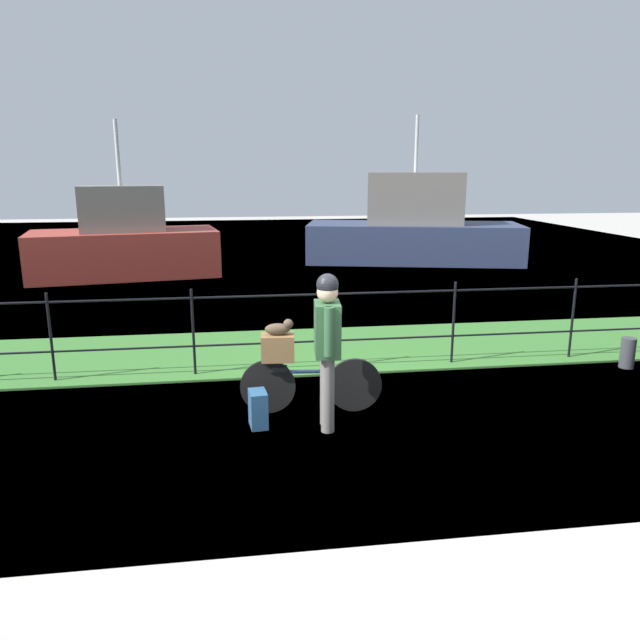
{
  "coord_description": "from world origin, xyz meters",
  "views": [
    {
      "loc": [
        -1.24,
        -6.03,
        2.71
      ],
      "look_at": [
        -0.2,
        1.2,
        0.9
      ],
      "focal_mm": 34.2,
      "sensor_mm": 36.0,
      "label": 1
    }
  ],
  "objects_px": {
    "backpack_on_paving": "(258,409)",
    "moored_boat_mid": "(413,230)",
    "bicycle_main": "(310,384)",
    "moored_boat_near": "(124,243)",
    "wooden_crate": "(278,348)",
    "terrier_dog": "(280,328)",
    "mooring_bollard": "(628,353)",
    "cyclist_person": "(327,338)"
  },
  "relations": [
    {
      "from": "backpack_on_paving",
      "to": "moored_boat_mid",
      "type": "height_order",
      "value": "moored_boat_mid"
    },
    {
      "from": "bicycle_main",
      "to": "moored_boat_near",
      "type": "relative_size",
      "value": 0.33
    },
    {
      "from": "backpack_on_paving",
      "to": "moored_boat_near",
      "type": "relative_size",
      "value": 0.08
    },
    {
      "from": "bicycle_main",
      "to": "wooden_crate",
      "type": "xyz_separation_m",
      "value": [
        -0.35,
        0.03,
        0.44
      ]
    },
    {
      "from": "bicycle_main",
      "to": "terrier_dog",
      "type": "distance_m",
      "value": 0.74
    },
    {
      "from": "terrier_dog",
      "to": "bicycle_main",
      "type": "bearing_deg",
      "value": -4.94
    },
    {
      "from": "mooring_bollard",
      "to": "bicycle_main",
      "type": "bearing_deg",
      "value": -168.25
    },
    {
      "from": "terrier_dog",
      "to": "backpack_on_paving",
      "type": "bearing_deg",
      "value": -127.46
    },
    {
      "from": "moored_boat_mid",
      "to": "backpack_on_paving",
      "type": "bearing_deg",
      "value": -114.07
    },
    {
      "from": "terrier_dog",
      "to": "mooring_bollard",
      "type": "xyz_separation_m",
      "value": [
        4.94,
        0.93,
        -0.79
      ]
    },
    {
      "from": "terrier_dog",
      "to": "mooring_bollard",
      "type": "bearing_deg",
      "value": 10.67
    },
    {
      "from": "bicycle_main",
      "to": "moored_boat_mid",
      "type": "bearing_deg",
      "value": 67.9
    },
    {
      "from": "moored_boat_near",
      "to": "moored_boat_mid",
      "type": "distance_m",
      "value": 8.26
    },
    {
      "from": "moored_boat_near",
      "to": "backpack_on_paving",
      "type": "bearing_deg",
      "value": -73.6
    },
    {
      "from": "terrier_dog",
      "to": "cyclist_person",
      "type": "relative_size",
      "value": 0.19
    },
    {
      "from": "bicycle_main",
      "to": "mooring_bollard",
      "type": "bearing_deg",
      "value": 11.75
    },
    {
      "from": "wooden_crate",
      "to": "terrier_dog",
      "type": "distance_m",
      "value": 0.23
    },
    {
      "from": "backpack_on_paving",
      "to": "mooring_bollard",
      "type": "bearing_deg",
      "value": 98.1
    },
    {
      "from": "bicycle_main",
      "to": "wooden_crate",
      "type": "bearing_deg",
      "value": 175.06
    },
    {
      "from": "bicycle_main",
      "to": "moored_boat_near",
      "type": "distance_m",
      "value": 10.42
    },
    {
      "from": "wooden_crate",
      "to": "moored_boat_near",
      "type": "bearing_deg",
      "value": 108.3
    },
    {
      "from": "bicycle_main",
      "to": "moored_boat_mid",
      "type": "distance_m",
      "value": 12.12
    },
    {
      "from": "wooden_crate",
      "to": "backpack_on_paving",
      "type": "height_order",
      "value": "wooden_crate"
    },
    {
      "from": "moored_boat_mid",
      "to": "moored_boat_near",
      "type": "bearing_deg",
      "value": -169.96
    },
    {
      "from": "terrier_dog",
      "to": "backpack_on_paving",
      "type": "height_order",
      "value": "terrier_dog"
    },
    {
      "from": "moored_boat_mid",
      "to": "terrier_dog",
      "type": "bearing_deg",
      "value": -113.58
    },
    {
      "from": "cyclist_person",
      "to": "backpack_on_paving",
      "type": "relative_size",
      "value": 4.21
    },
    {
      "from": "cyclist_person",
      "to": "terrier_dog",
      "type": "bearing_deg",
      "value": 133.0
    },
    {
      "from": "moored_boat_near",
      "to": "moored_boat_mid",
      "type": "relative_size",
      "value": 0.75
    },
    {
      "from": "wooden_crate",
      "to": "cyclist_person",
      "type": "height_order",
      "value": "cyclist_person"
    },
    {
      "from": "bicycle_main",
      "to": "terrier_dog",
      "type": "relative_size",
      "value": 5.04
    },
    {
      "from": "bicycle_main",
      "to": "wooden_crate",
      "type": "distance_m",
      "value": 0.57
    },
    {
      "from": "cyclist_person",
      "to": "backpack_on_paving",
      "type": "distance_m",
      "value": 1.09
    },
    {
      "from": "wooden_crate",
      "to": "moored_boat_near",
      "type": "height_order",
      "value": "moored_boat_near"
    },
    {
      "from": "terrier_dog",
      "to": "moored_boat_near",
      "type": "distance_m",
      "value": 10.27
    },
    {
      "from": "wooden_crate",
      "to": "moored_boat_mid",
      "type": "distance_m",
      "value": 12.21
    },
    {
      "from": "bicycle_main",
      "to": "backpack_on_paving",
      "type": "bearing_deg",
      "value": -151.34
    },
    {
      "from": "backpack_on_paving",
      "to": "moored_boat_mid",
      "type": "xyz_separation_m",
      "value": [
        5.16,
        11.54,
        0.74
      ]
    },
    {
      "from": "cyclist_person",
      "to": "backpack_on_paving",
      "type": "xyz_separation_m",
      "value": [
        -0.73,
        0.13,
        -0.8
      ]
    },
    {
      "from": "cyclist_person",
      "to": "wooden_crate",
      "type": "bearing_deg",
      "value": 134.39
    },
    {
      "from": "bicycle_main",
      "to": "moored_boat_near",
      "type": "bearing_deg",
      "value": 110.1
    },
    {
      "from": "cyclist_person",
      "to": "moored_boat_near",
      "type": "bearing_deg",
      "value": 109.9
    }
  ]
}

